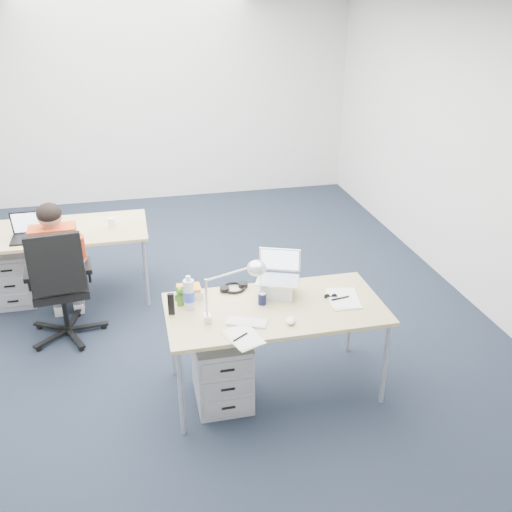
# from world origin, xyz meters

# --- Properties ---
(floor) EXTENTS (7.00, 7.00, 0.00)m
(floor) POSITION_xyz_m (0.00, 0.00, 0.00)
(floor) COLOR black
(floor) RESTS_ON ground
(room) EXTENTS (6.02, 7.02, 2.80)m
(room) POSITION_xyz_m (0.00, 0.00, 1.71)
(room) COLOR silver
(room) RESTS_ON ground
(desk_near) EXTENTS (1.60, 0.80, 0.73)m
(desk_near) POSITION_xyz_m (0.74, -1.21, 0.68)
(desk_near) COLOR tan
(desk_near) RESTS_ON ground
(desk_far) EXTENTS (1.60, 0.80, 0.73)m
(desk_far) POSITION_xyz_m (-0.90, 0.67, 0.68)
(desk_far) COLOR tan
(desk_far) RESTS_ON ground
(office_chair) EXTENTS (0.74, 0.74, 1.07)m
(office_chair) POSITION_xyz_m (-0.89, -0.10, 0.30)
(office_chair) COLOR black
(office_chair) RESTS_ON ground
(seated_person) EXTENTS (0.39, 0.67, 1.25)m
(seated_person) POSITION_xyz_m (-0.89, 0.08, 0.63)
(seated_person) COLOR #C6431C
(seated_person) RESTS_ON ground
(drawer_pedestal_near) EXTENTS (0.40, 0.50, 0.55)m
(drawer_pedestal_near) POSITION_xyz_m (0.32, -1.25, 0.28)
(drawer_pedestal_near) COLOR #AAACB0
(drawer_pedestal_near) RESTS_ON ground
(drawer_pedestal_far) EXTENTS (0.40, 0.50, 0.55)m
(drawer_pedestal_far) POSITION_xyz_m (-1.43, 0.72, 0.28)
(drawer_pedestal_far) COLOR #AAACB0
(drawer_pedestal_far) RESTS_ON ground
(silver_laptop) EXTENTS (0.39, 0.35, 0.34)m
(silver_laptop) POSITION_xyz_m (0.80, -1.03, 0.90)
(silver_laptop) COLOR silver
(silver_laptop) RESTS_ON desk_near
(wireless_keyboard) EXTENTS (0.30, 0.21, 0.01)m
(wireless_keyboard) POSITION_xyz_m (0.49, -1.38, 0.74)
(wireless_keyboard) COLOR white
(wireless_keyboard) RESTS_ON desk_near
(computer_mouse) EXTENTS (0.10, 0.12, 0.04)m
(computer_mouse) POSITION_xyz_m (0.79, -1.44, 0.75)
(computer_mouse) COLOR white
(computer_mouse) RESTS_ON desk_near
(headphones) EXTENTS (0.27, 0.24, 0.04)m
(headphones) POSITION_xyz_m (0.50, -0.87, 0.75)
(headphones) COLOR black
(headphones) RESTS_ON desk_near
(can_koozie) EXTENTS (0.07, 0.07, 0.10)m
(can_koozie) POSITION_xyz_m (0.66, -1.14, 0.78)
(can_koozie) COLOR #13173E
(can_koozie) RESTS_ON desk_near
(water_bottle) EXTENTS (0.11, 0.11, 0.26)m
(water_bottle) POSITION_xyz_m (0.13, -1.09, 0.86)
(water_bottle) COLOR silver
(water_bottle) RESTS_ON desk_near
(bear_figurine) EXTENTS (0.10, 0.09, 0.15)m
(bear_figurine) POSITION_xyz_m (0.07, -1.02, 0.81)
(bear_figurine) COLOR #326F1D
(bear_figurine) RESTS_ON desk_near
(book_stack) EXTENTS (0.23, 0.20, 0.09)m
(book_stack) POSITION_xyz_m (0.14, -0.91, 0.77)
(book_stack) COLOR silver
(book_stack) RESTS_ON desk_near
(cordless_phone) EXTENTS (0.05, 0.04, 0.17)m
(cordless_phone) POSITION_xyz_m (-0.01, -1.14, 0.81)
(cordless_phone) COLOR black
(cordless_phone) RESTS_ON desk_near
(papers_left) EXTENTS (0.27, 0.32, 0.01)m
(papers_left) POSITION_xyz_m (0.43, -1.56, 0.73)
(papers_left) COLOR #CDD67C
(papers_left) RESTS_ON desk_near
(papers_right) EXTENTS (0.26, 0.34, 0.01)m
(papers_right) POSITION_xyz_m (1.26, -1.22, 0.74)
(papers_right) COLOR #CDD67C
(papers_right) RESTS_ON desk_near
(sunglasses) EXTENTS (0.11, 0.06, 0.02)m
(sunglasses) POSITION_xyz_m (1.18, -1.17, 0.74)
(sunglasses) COLOR black
(sunglasses) RESTS_ON desk_near
(desk_lamp) EXTENTS (0.42, 0.26, 0.45)m
(desk_lamp) POSITION_xyz_m (0.36, -1.30, 0.96)
(desk_lamp) COLOR silver
(desk_lamp) RESTS_ON desk_near
(dark_laptop) EXTENTS (0.36, 0.35, 0.26)m
(dark_laptop) POSITION_xyz_m (-1.16, 0.48, 0.86)
(dark_laptop) COLOR black
(dark_laptop) RESTS_ON desk_far
(far_cup) EXTENTS (0.07, 0.07, 0.09)m
(far_cup) POSITION_xyz_m (-0.43, 0.63, 0.78)
(far_cup) COLOR white
(far_cup) RESTS_ON desk_far
(far_papers) EXTENTS (0.25, 0.32, 0.01)m
(far_papers) POSITION_xyz_m (-1.20, 0.73, 0.73)
(far_papers) COLOR white
(far_papers) RESTS_ON desk_far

